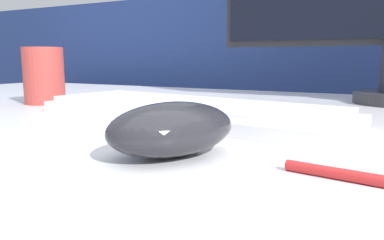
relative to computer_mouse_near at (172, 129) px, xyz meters
name	(u,v)px	position (x,y,z in m)	size (l,w,h in m)	color
partition_panel	(344,177)	(0.07, 0.79, -0.26)	(5.00, 0.03, 1.02)	navy
computer_mouse_near	(172,129)	(0.00, 0.00, 0.00)	(0.11, 0.14, 0.04)	#232328
keyboard	(186,110)	(-0.08, 0.17, -0.01)	(0.45, 0.21, 0.02)	white
mug	(44,76)	(-0.39, 0.21, 0.03)	(0.07, 0.07, 0.10)	#A33833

